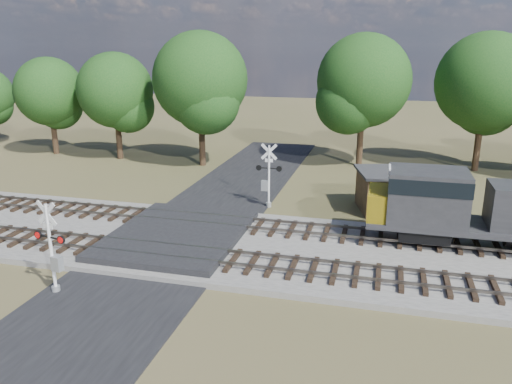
# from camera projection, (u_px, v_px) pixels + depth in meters

# --- Properties ---
(ground) EXTENTS (160.00, 160.00, 0.00)m
(ground) POSITION_uv_depth(u_px,v_px,m) (175.00, 245.00, 27.54)
(ground) COLOR #494A27
(ground) RESTS_ON ground
(ballast_bed) EXTENTS (140.00, 10.00, 0.30)m
(ballast_bed) POSITION_uv_depth(u_px,v_px,m) (359.00, 257.00, 25.54)
(ballast_bed) COLOR gray
(ballast_bed) RESTS_ON ground
(road) EXTENTS (7.00, 60.00, 0.08)m
(road) POSITION_uv_depth(u_px,v_px,m) (175.00, 244.00, 27.53)
(road) COLOR black
(road) RESTS_ON ground
(crossing_panel) EXTENTS (7.00, 9.00, 0.62)m
(crossing_panel) POSITION_uv_depth(u_px,v_px,m) (178.00, 236.00, 27.91)
(crossing_panel) COLOR #262628
(crossing_panel) RESTS_ON ground
(track_near) EXTENTS (140.00, 2.60, 0.33)m
(track_near) POSITION_uv_depth(u_px,v_px,m) (216.00, 258.00, 24.81)
(track_near) COLOR black
(track_near) RESTS_ON ballast_bed
(track_far) EXTENTS (140.00, 2.60, 0.33)m
(track_far) POSITION_uv_depth(u_px,v_px,m) (244.00, 224.00, 29.45)
(track_far) COLOR black
(track_far) RESTS_ON ballast_bed
(crossing_signal_near) EXTENTS (1.71, 0.45, 4.27)m
(crossing_signal_near) POSITION_uv_depth(u_px,v_px,m) (53.00, 256.00, 21.72)
(crossing_signal_near) COLOR silver
(crossing_signal_near) RESTS_ON ground
(crossing_signal_far) EXTENTS (1.77, 0.38, 4.39)m
(crossing_signal_far) POSITION_uv_depth(u_px,v_px,m) (268.00, 181.00, 33.45)
(crossing_signal_far) COLOR silver
(crossing_signal_far) RESTS_ON ground
(equipment_shed) EXTENTS (4.86, 4.86, 2.71)m
(equipment_shed) POSITION_uv_depth(u_px,v_px,m) (388.00, 191.00, 32.87)
(equipment_shed) COLOR #46321E
(equipment_shed) RESTS_ON ground
(treeline) EXTENTS (82.43, 12.40, 11.85)m
(treeline) POSITION_uv_depth(u_px,v_px,m) (357.00, 90.00, 42.47)
(treeline) COLOR black
(treeline) RESTS_ON ground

